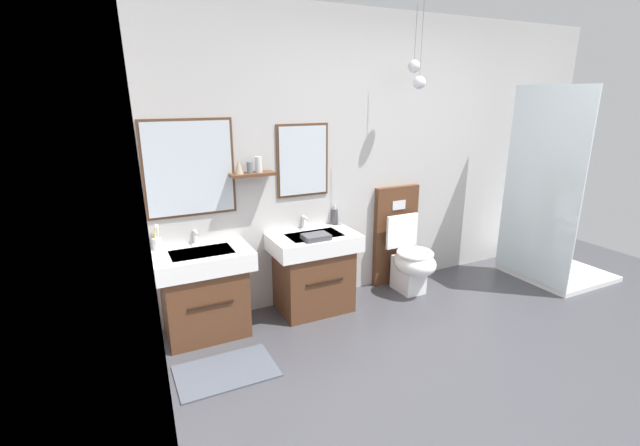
# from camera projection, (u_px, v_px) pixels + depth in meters

# --- Properties ---
(ground_plane) EXTENTS (6.25, 5.28, 0.10)m
(ground_plane) POSITION_uv_depth(u_px,v_px,m) (545.00, 396.00, 2.89)
(ground_plane) COLOR #3D3D42
(ground_plane) RESTS_ON ground
(wall_back) EXTENTS (5.05, 0.62, 2.58)m
(wall_back) POSITION_uv_depth(u_px,v_px,m) (381.00, 156.00, 4.21)
(wall_back) COLOR #B7B5B2
(wall_back) RESTS_ON ground
(wall_left) EXTENTS (0.12, 4.08, 2.58)m
(wall_left) POSITION_uv_depth(u_px,v_px,m) (103.00, 273.00, 1.47)
(wall_left) COLOR #B7B5B2
(wall_left) RESTS_ON ground
(bath_mat) EXTENTS (0.68, 0.44, 0.01)m
(bath_mat) POSITION_uv_depth(u_px,v_px,m) (226.00, 371.00, 3.06)
(bath_mat) COLOR #474C56
(bath_mat) RESTS_ON ground
(vanity_sink_left) EXTENTS (0.75, 0.49, 0.71)m
(vanity_sink_left) POSITION_uv_depth(u_px,v_px,m) (204.00, 290.00, 3.47)
(vanity_sink_left) COLOR #56331E
(vanity_sink_left) RESTS_ON ground
(tap_on_left_sink) EXTENTS (0.03, 0.13, 0.11)m
(tap_on_left_sink) POSITION_uv_depth(u_px,v_px,m) (195.00, 235.00, 3.51)
(tap_on_left_sink) COLOR silver
(tap_on_left_sink) RESTS_ON vanity_sink_left
(vanity_sink_right) EXTENTS (0.75, 0.49, 0.71)m
(vanity_sink_right) POSITION_uv_depth(u_px,v_px,m) (313.00, 269.00, 3.87)
(vanity_sink_right) COLOR #56331E
(vanity_sink_right) RESTS_ON ground
(tap_on_right_sink) EXTENTS (0.03, 0.13, 0.11)m
(tap_on_right_sink) POSITION_uv_depth(u_px,v_px,m) (304.00, 221.00, 3.92)
(tap_on_right_sink) COLOR silver
(tap_on_right_sink) RESTS_ON vanity_sink_right
(toilet) EXTENTS (0.48, 0.62, 1.00)m
(toilet) POSITION_uv_depth(u_px,v_px,m) (405.00, 252.00, 4.30)
(toilet) COLOR #56331E
(toilet) RESTS_ON ground
(toothbrush_cup) EXTENTS (0.07, 0.07, 0.21)m
(toothbrush_cup) POSITION_uv_depth(u_px,v_px,m) (157.00, 243.00, 3.38)
(toothbrush_cup) COLOR silver
(toothbrush_cup) RESTS_ON vanity_sink_left
(soap_dispenser) EXTENTS (0.06, 0.06, 0.18)m
(soap_dispenser) POSITION_uv_depth(u_px,v_px,m) (335.00, 216.00, 4.04)
(soap_dispenser) COLOR #4C4C51
(soap_dispenser) RESTS_ON vanity_sink_right
(folded_hand_towel) EXTENTS (0.22, 0.16, 0.04)m
(folded_hand_towel) POSITION_uv_depth(u_px,v_px,m) (316.00, 237.00, 3.63)
(folded_hand_towel) COLOR #47474C
(folded_hand_towel) RESTS_ON vanity_sink_right
(shower_tray) EXTENTS (0.90, 0.85, 1.95)m
(shower_tray) POSITION_uv_depth(u_px,v_px,m) (551.00, 240.00, 4.52)
(shower_tray) COLOR white
(shower_tray) RESTS_ON ground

